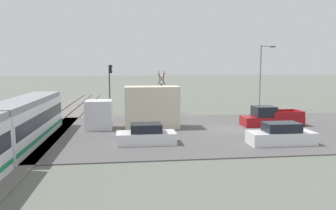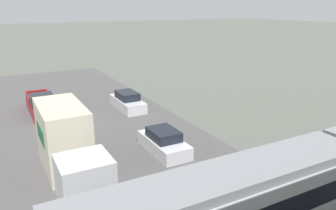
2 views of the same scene
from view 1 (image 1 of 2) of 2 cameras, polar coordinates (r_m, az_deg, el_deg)
ground_plane at (r=29.65m, az=11.07°, el=-4.36°), size 320.00×320.00×0.00m
road_surface at (r=29.65m, az=11.07°, el=-4.28°), size 17.32×45.98×0.08m
rail_bed at (r=29.18m, az=-21.98°, el=-4.82°), size 73.41×4.40×0.22m
box_truck at (r=29.62m, az=-5.03°, el=-0.69°), size 2.38×8.30×3.77m
pickup_truck at (r=32.37m, az=17.41°, el=-2.20°), size 2.00×5.65×1.85m
sedan_car_0 at (r=23.85m, az=-3.83°, el=-5.31°), size 1.87×4.28×1.47m
sedan_car_1 at (r=25.04m, az=19.11°, el=-5.00°), size 1.84×4.73×1.58m
traffic_light_pole at (r=38.56m, az=-10.06°, el=3.81°), size 0.28×0.47×5.78m
street_tree at (r=39.28m, az=-1.14°, el=1.92°), size 1.20×0.99×5.07m
street_lamp_near_crossing at (r=44.04m, az=16.01°, el=5.40°), size 0.36×1.95×8.29m
no_parking_sign at (r=39.19m, az=-4.32°, el=0.49°), size 0.32×0.08×2.22m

